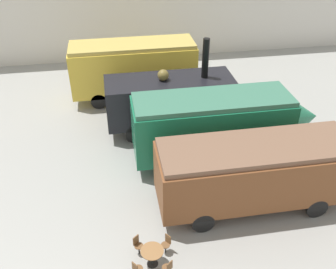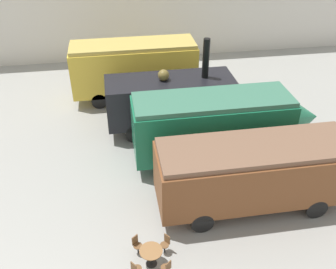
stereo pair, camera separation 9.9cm
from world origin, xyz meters
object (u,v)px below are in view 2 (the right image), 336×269
at_px(cafe_table_near, 151,253).
at_px(cafe_chair_0, 137,244).
at_px(passenger_coach_wooden, 254,170).
at_px(visitor_person, 222,164).
at_px(steam_locomotive, 170,99).
at_px(streamlined_locomotive, 225,123).
at_px(passenger_coach_vintage, 134,67).

xyz_separation_m(cafe_table_near, cafe_chair_0, (-0.50, 0.64, -0.11)).
distance_m(passenger_coach_wooden, cafe_table_near, 5.70).
relative_size(passenger_coach_wooden, visitor_person, 4.80).
xyz_separation_m(passenger_coach_wooden, visitor_person, (-0.84, 1.82, -0.96)).
height_order(steam_locomotive, passenger_coach_wooden, steam_locomotive).
bearing_deg(cafe_table_near, cafe_chair_0, 128.02).
height_order(passenger_coach_wooden, cafe_chair_0, passenger_coach_wooden).
height_order(streamlined_locomotive, passenger_coach_wooden, streamlined_locomotive).
distance_m(steam_locomotive, passenger_coach_wooden, 7.46).
xyz_separation_m(passenger_coach_vintage, cafe_chair_0, (-1.11, -13.28, -1.75)).
bearing_deg(passenger_coach_vintage, streamlined_locomotive, -62.19).
xyz_separation_m(steam_locomotive, passenger_coach_wooden, (2.55, -7.01, -0.04)).
distance_m(passenger_coach_vintage, streamlined_locomotive, 8.66).
height_order(passenger_coach_vintage, steam_locomotive, steam_locomotive).
bearing_deg(passenger_coach_wooden, visitor_person, 114.89).
bearing_deg(cafe_table_near, visitor_person, 47.63).
bearing_deg(steam_locomotive, cafe_chair_0, -107.53).
distance_m(steam_locomotive, visitor_person, 5.56).
bearing_deg(cafe_table_near, passenger_coach_vintage, 87.49).
bearing_deg(visitor_person, steam_locomotive, 108.24).
relative_size(passenger_coach_vintage, steam_locomotive, 1.12).
distance_m(passenger_coach_wooden, cafe_chair_0, 5.92).
bearing_deg(streamlined_locomotive, cafe_table_near, -126.60).
bearing_deg(visitor_person, passenger_coach_vintage, 109.90).
height_order(streamlined_locomotive, cafe_chair_0, streamlined_locomotive).
xyz_separation_m(passenger_coach_vintage, visitor_person, (3.44, -9.49, -1.28)).
bearing_deg(cafe_chair_0, steam_locomotive, 124.46).
xyz_separation_m(steam_locomotive, cafe_table_near, (-2.33, -9.63, -1.35)).
relative_size(cafe_table_near, visitor_person, 0.50).
bearing_deg(passenger_coach_vintage, visitor_person, -70.10).
relative_size(streamlined_locomotive, visitor_person, 5.49).
height_order(passenger_coach_vintage, cafe_table_near, passenger_coach_vintage).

